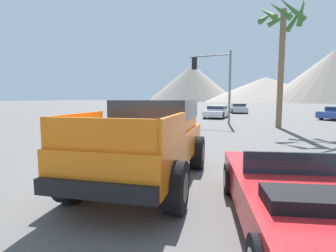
{
  "coord_description": "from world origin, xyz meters",
  "views": [
    {
      "loc": [
        3.4,
        -5.23,
        1.92
      ],
      "look_at": [
        0.14,
        0.63,
        1.2
      ],
      "focal_mm": 28.0,
      "sensor_mm": 36.0,
      "label": 1
    }
  ],
  "objects_px": {
    "orange_pickup_truck": "(150,134)",
    "parked_car_silver": "(238,108)",
    "parked_car_white": "(217,112)",
    "palm_tree_tall": "(283,33)",
    "red_convertible_car": "(300,202)",
    "traffic_light_crosswalk": "(213,74)"
  },
  "relations": [
    {
      "from": "orange_pickup_truck",
      "to": "parked_car_silver",
      "type": "bearing_deg",
      "value": 84.51
    },
    {
      "from": "parked_car_white",
      "to": "orange_pickup_truck",
      "type": "bearing_deg",
      "value": 97.79
    },
    {
      "from": "parked_car_silver",
      "to": "palm_tree_tall",
      "type": "height_order",
      "value": "palm_tree_tall"
    },
    {
      "from": "red_convertible_car",
      "to": "palm_tree_tall",
      "type": "bearing_deg",
      "value": 75.35
    },
    {
      "from": "red_convertible_car",
      "to": "traffic_light_crosswalk",
      "type": "height_order",
      "value": "traffic_light_crosswalk"
    },
    {
      "from": "traffic_light_crosswalk",
      "to": "parked_car_white",
      "type": "bearing_deg",
      "value": -74.97
    },
    {
      "from": "palm_tree_tall",
      "to": "parked_car_white",
      "type": "bearing_deg",
      "value": 134.66
    },
    {
      "from": "parked_car_white",
      "to": "traffic_light_crosswalk",
      "type": "distance_m",
      "value": 6.38
    },
    {
      "from": "palm_tree_tall",
      "to": "traffic_light_crosswalk",
      "type": "bearing_deg",
      "value": 169.17
    },
    {
      "from": "parked_car_white",
      "to": "palm_tree_tall",
      "type": "distance_m",
      "value": 10.33
    },
    {
      "from": "parked_car_white",
      "to": "palm_tree_tall",
      "type": "relative_size",
      "value": 0.58
    },
    {
      "from": "parked_car_silver",
      "to": "parked_car_white",
      "type": "height_order",
      "value": "parked_car_silver"
    },
    {
      "from": "orange_pickup_truck",
      "to": "traffic_light_crosswalk",
      "type": "xyz_separation_m",
      "value": [
        -3.36,
        13.88,
        2.63
      ]
    },
    {
      "from": "red_convertible_car",
      "to": "palm_tree_tall",
      "type": "height_order",
      "value": "palm_tree_tall"
    },
    {
      "from": "red_convertible_car",
      "to": "parked_car_silver",
      "type": "bearing_deg",
      "value": 83.7
    },
    {
      "from": "palm_tree_tall",
      "to": "red_convertible_car",
      "type": "bearing_deg",
      "value": -82.6
    },
    {
      "from": "orange_pickup_truck",
      "to": "parked_car_white",
      "type": "height_order",
      "value": "orange_pickup_truck"
    },
    {
      "from": "parked_car_silver",
      "to": "traffic_light_crosswalk",
      "type": "bearing_deg",
      "value": -105.11
    },
    {
      "from": "orange_pickup_truck",
      "to": "parked_car_white",
      "type": "xyz_separation_m",
      "value": [
        -4.81,
        19.26,
        -0.47
      ]
    },
    {
      "from": "parked_car_silver",
      "to": "palm_tree_tall",
      "type": "xyz_separation_m",
      "value": [
        6.39,
        -15.1,
        5.29
      ]
    },
    {
      "from": "red_convertible_car",
      "to": "parked_car_silver",
      "type": "height_order",
      "value": "parked_car_silver"
    },
    {
      "from": "parked_car_white",
      "to": "palm_tree_tall",
      "type": "xyz_separation_m",
      "value": [
        6.23,
        -6.3,
        5.31
      ]
    }
  ]
}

